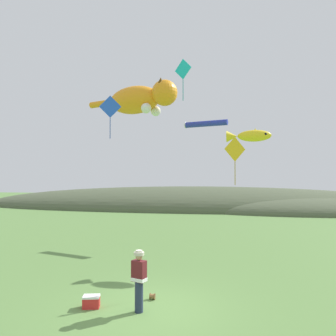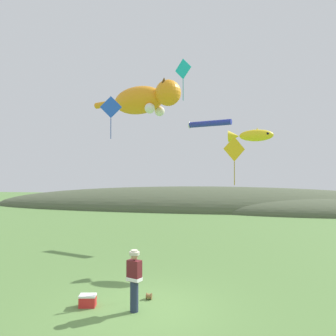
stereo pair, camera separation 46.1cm
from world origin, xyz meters
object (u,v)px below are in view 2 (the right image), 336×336
kite_giant_cat (145,100)px  kite_diamond_blue (111,108)px  picnic_cooler (88,301)px  kite_fish_windsock (251,135)px  festival_attendant (134,278)px  kite_tube_streamer (209,124)px  kite_diamond_gold (234,150)px  kite_spool (149,296)px  kite_diamond_teal (183,70)px

kite_giant_cat → kite_diamond_blue: bearing=-88.0°
picnic_cooler → kite_fish_windsock: size_ratio=0.26×
kite_fish_windsock → kite_diamond_blue: (-6.10, -2.22, 1.08)m
festival_attendant → kite_giant_cat: size_ratio=0.27×
kite_fish_windsock → kite_tube_streamer: kite_tube_streamer is taller
kite_fish_windsock → kite_tube_streamer: 5.59m
picnic_cooler → kite_giant_cat: size_ratio=0.08×
festival_attendant → picnic_cooler: bearing=175.8°
kite_diamond_blue → kite_diamond_gold: bearing=-9.8°
kite_spool → kite_diamond_teal: (0.67, 3.37, 8.31)m
kite_tube_streamer → picnic_cooler: bearing=-105.3°
kite_fish_windsock → kite_diamond_gold: (-0.87, -3.12, -0.90)m
kite_fish_windsock → kite_diamond_gold: 3.36m
kite_fish_windsock → kite_tube_streamer: size_ratio=0.76×
festival_attendant → kite_giant_cat: (-2.53, 11.32, 7.91)m
kite_spool → kite_giant_cat: size_ratio=0.03×
festival_attendant → kite_tube_streamer: bearing=81.9°
kite_fish_windsock → kite_diamond_blue: size_ratio=1.14×
festival_attendant → kite_giant_cat: 14.04m
festival_attendant → kite_diamond_blue: bearing=118.0°
kite_giant_cat → kite_diamond_teal: 7.76m
kite_spool → kite_giant_cat: bearing=104.8°
picnic_cooler → kite_fish_windsock: bearing=50.3°
kite_spool → kite_giant_cat: kite_giant_cat is taller
kite_spool → kite_diamond_gold: (2.75, 2.40, 4.82)m
kite_diamond_teal → kite_diamond_gold: 4.17m
kite_spool → kite_diamond_blue: size_ratio=0.11×
kite_tube_streamer → kite_fish_windsock: bearing=-66.2°
festival_attendant → picnic_cooler: (-1.48, 0.11, -0.77)m
festival_attendant → kite_diamond_blue: 7.67m
kite_giant_cat → kite_tube_streamer: (4.16, 0.14, -1.65)m
kite_diamond_blue → kite_diamond_teal: bearing=1.2°
festival_attendant → kite_diamond_blue: kite_diamond_blue is taller
festival_attendant → kite_spool: size_ratio=8.83×
kite_tube_streamer → kite_diamond_teal: bearing=-96.1°
festival_attendant → kite_diamond_teal: bearing=78.6°
picnic_cooler → kite_fish_windsock: kite_fish_windsock is taller
festival_attendant → kite_diamond_blue: size_ratio=0.95×
kite_diamond_teal → kite_diamond_gold: (2.08, -0.97, -3.49)m
kite_tube_streamer → kite_diamond_blue: 8.17m
kite_diamond_teal → festival_attendant: bearing=-101.4°
kite_diamond_gold → kite_tube_streamer: bearing=99.3°
kite_diamond_teal → kite_diamond_gold: size_ratio=0.96×
kite_spool → kite_giant_cat: 13.82m
kite_diamond_teal → kite_diamond_gold: kite_diamond_teal is taller
picnic_cooler → kite_giant_cat: 14.22m
kite_diamond_teal → kite_diamond_blue: size_ratio=0.95×
kite_spool → kite_diamond_gold: kite_diamond_gold is taller
kite_spool → kite_tube_streamer: bearing=82.2°
festival_attendant → kite_fish_windsock: kite_fish_windsock is taller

